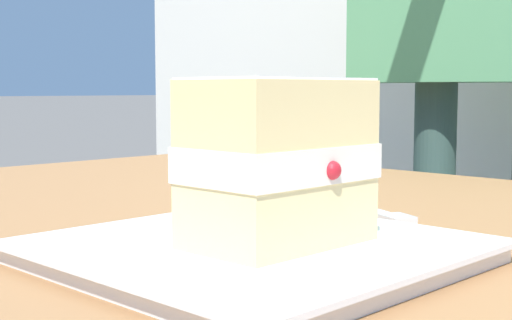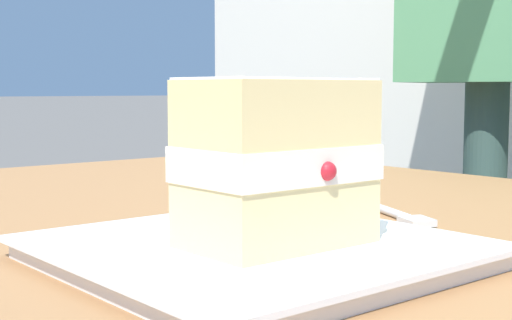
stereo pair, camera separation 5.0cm
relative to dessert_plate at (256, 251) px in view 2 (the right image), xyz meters
The scene contains 3 objects.
dessert_plate is the anchor object (origin of this frame).
cake_slice 0.07m from the dessert_plate, 82.92° to the right, with size 0.12×0.09×0.11m.
dessert_fork 0.23m from the dessert_plate, 17.24° to the left, with size 0.08×0.16×0.01m.
Camera 2 is at (-0.28, -0.58, 0.80)m, focal length 51.67 mm.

